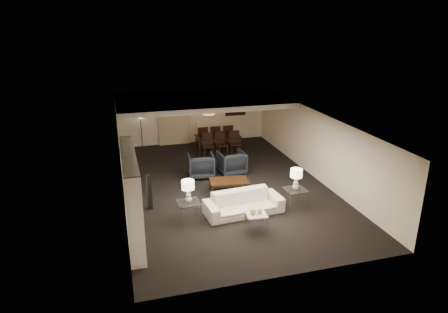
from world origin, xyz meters
TOP-DOWN VIEW (x-y plane):
  - floor at (0.00, 0.00)m, footprint 11.00×11.00m
  - ceiling at (0.00, 0.00)m, footprint 7.00×11.00m
  - wall_back at (0.00, 5.50)m, footprint 7.00×0.02m
  - wall_front at (0.00, -5.50)m, footprint 7.00×0.02m
  - wall_left at (-3.50, 0.00)m, footprint 0.02×11.00m
  - wall_right at (3.50, 0.00)m, footprint 0.02×11.00m
  - ceiling_soffit at (0.00, 3.50)m, footprint 7.00×4.00m
  - curtains at (-0.90, 5.42)m, footprint 1.50×0.12m
  - door at (0.70, 5.47)m, footprint 0.90×0.05m
  - painting at (2.10, 5.46)m, footprint 0.95×0.04m
  - media_unit at (-3.31, -2.60)m, footprint 0.38×3.40m
  - pendant_light at (0.30, 3.50)m, footprint 0.52×0.52m
  - sofa at (-0.01, -2.25)m, footprint 2.46×1.15m
  - coffee_table at (-0.01, -0.65)m, footprint 1.39×0.92m
  - armchair_left at (-0.61, 1.05)m, footprint 1.04×1.06m
  - armchair_right at (0.59, 1.05)m, footprint 1.02×1.05m
  - side_table_left at (-1.71, -2.25)m, footprint 0.68×0.68m
  - side_table_right at (1.69, -2.25)m, footprint 0.68×0.68m
  - table_lamp_left at (-1.71, -2.25)m, footprint 0.39×0.39m
  - table_lamp_right at (1.69, -2.25)m, footprint 0.39×0.39m
  - marble_table at (-0.01, -3.35)m, footprint 0.59×0.59m
  - gold_gourd_a at (-0.11, -3.35)m, footprint 0.17×0.17m
  - gold_gourd_b at (0.09, -3.35)m, footprint 0.15×0.15m
  - television at (-3.28, -1.69)m, footprint 1.08×0.14m
  - vase_blue at (-3.31, -3.72)m, footprint 0.16×0.16m
  - vase_amber at (-3.31, -2.92)m, footprint 0.16×0.16m
  - floor_speaker at (-2.73, -1.16)m, footprint 0.15×0.15m
  - dining_table at (0.78, 3.79)m, footprint 2.05×1.21m
  - chair_nl at (0.18, 3.14)m, footprint 0.52×0.52m
  - chair_nm at (0.78, 3.14)m, footprint 0.54×0.54m
  - chair_nr at (1.38, 3.14)m, footprint 0.51×0.51m
  - chair_fl at (0.18, 4.44)m, footprint 0.51×0.51m
  - chair_fm at (0.78, 4.44)m, footprint 0.51×0.51m
  - chair_fr at (1.38, 4.44)m, footprint 0.49×0.49m
  - floor_lamp at (-2.46, 5.20)m, footprint 0.28×0.28m

SIDE VIEW (x-z plane):
  - floor at x=0.00m, z-range 0.00..0.00m
  - coffee_table at x=-0.01m, z-range 0.00..0.47m
  - marble_table at x=-0.01m, z-range 0.00..0.55m
  - side_table_left at x=-1.71m, z-range 0.00..0.61m
  - side_table_right at x=1.69m, z-range 0.00..0.61m
  - sofa at x=-0.01m, z-range 0.00..0.70m
  - dining_table at x=0.78m, z-range 0.00..0.70m
  - armchair_left at x=-0.61m, z-range 0.00..0.89m
  - armchair_right at x=0.59m, z-range 0.00..0.89m
  - chair_nl at x=0.18m, z-range 0.00..1.04m
  - chair_nm at x=0.78m, z-range 0.00..1.04m
  - chair_nr at x=1.38m, z-range 0.00..1.04m
  - chair_fl at x=0.18m, z-range 0.00..1.04m
  - chair_fm at x=0.78m, z-range 0.00..1.04m
  - chair_fr at x=1.38m, z-range 0.00..1.04m
  - floor_speaker at x=-2.73m, z-range 0.00..1.16m
  - gold_gourd_b at x=0.09m, z-range 0.55..0.70m
  - gold_gourd_a at x=-0.11m, z-range 0.55..0.72m
  - floor_lamp at x=-2.46m, z-range 0.00..1.64m
  - table_lamp_left at x=-1.71m, z-range 0.61..1.29m
  - table_lamp_right at x=1.69m, z-range 0.61..1.29m
  - door at x=0.70m, z-range 0.00..2.10m
  - television at x=-3.28m, z-range 0.75..1.37m
  - vase_blue at x=-3.31m, z-range 1.06..1.23m
  - media_unit at x=-3.31m, z-range 0.00..2.35m
  - curtains at x=-0.90m, z-range 0.00..2.40m
  - wall_back at x=0.00m, z-range 0.00..2.50m
  - wall_front at x=0.00m, z-range 0.00..2.50m
  - wall_left at x=-3.50m, z-range 0.00..2.50m
  - wall_right at x=3.50m, z-range 0.00..2.50m
  - painting at x=2.10m, z-range 1.23..1.88m
  - vase_amber at x=-3.31m, z-range 1.56..1.73m
  - pendant_light at x=0.30m, z-range 1.80..2.04m
  - ceiling_soffit at x=0.00m, z-range 2.30..2.50m
  - ceiling at x=0.00m, z-range 2.49..2.51m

